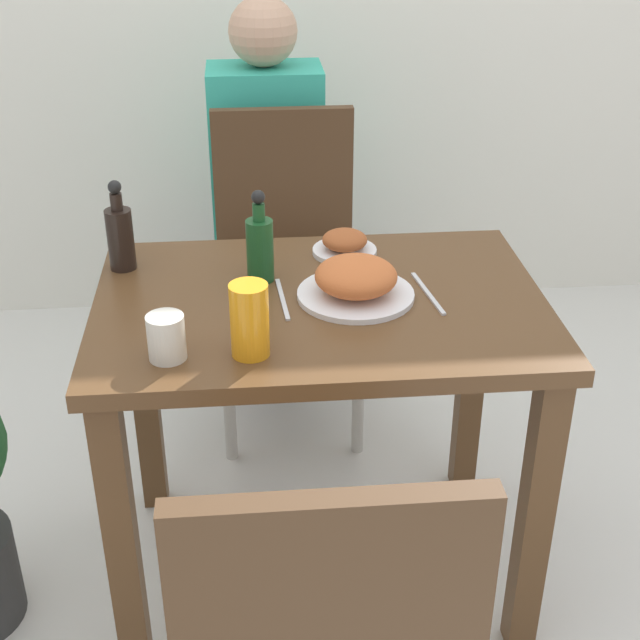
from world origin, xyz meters
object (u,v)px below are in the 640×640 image
(chair_far, at_px, (287,254))
(side_plate, at_px, (345,244))
(drink_cup, at_px, (166,337))
(person_figure, at_px, (268,193))
(condiment_bottle, at_px, (120,235))
(sauce_bottle, at_px, (260,246))
(juice_glass, at_px, (250,320))
(food_plate, at_px, (356,281))

(chair_far, xyz_separation_m, side_plate, (0.11, -0.49, 0.24))
(chair_far, relative_size, side_plate, 6.18)
(chair_far, relative_size, drink_cup, 10.45)
(side_plate, distance_m, person_figure, 0.83)
(condiment_bottle, bearing_deg, sauce_bottle, -16.06)
(drink_cup, xyz_separation_m, condiment_bottle, (-0.12, 0.40, 0.03))
(sauce_bottle, bearing_deg, side_plate, 31.44)
(person_figure, bearing_deg, chair_far, -82.74)
(drink_cup, xyz_separation_m, person_figure, (0.22, 1.23, -0.19))
(drink_cup, height_order, juice_glass, juice_glass)
(drink_cup, relative_size, person_figure, 0.07)
(food_plate, distance_m, condiment_bottle, 0.53)
(food_plate, relative_size, juice_glass, 1.72)
(food_plate, distance_m, drink_cup, 0.43)
(side_plate, distance_m, juice_glass, 0.48)
(side_plate, xyz_separation_m, juice_glass, (-0.22, -0.43, 0.05))
(food_plate, bearing_deg, condiment_bottle, 159.18)
(chair_far, distance_m, side_plate, 0.55)
(juice_glass, bearing_deg, person_figure, 86.61)
(juice_glass, xyz_separation_m, person_figure, (0.07, 1.23, -0.22))
(chair_far, height_order, person_figure, person_figure)
(drink_cup, bearing_deg, chair_far, 73.93)
(juice_glass, bearing_deg, condiment_bottle, 124.42)
(drink_cup, xyz_separation_m, juice_glass, (0.15, 0.00, 0.03))
(sauce_bottle, bearing_deg, chair_far, 81.98)
(juice_glass, height_order, person_figure, person_figure)
(chair_far, distance_m, drink_cup, 0.99)
(sauce_bottle, bearing_deg, juice_glass, -95.17)
(side_plate, relative_size, condiment_bottle, 0.72)
(juice_glass, distance_m, person_figure, 1.25)
(side_plate, bearing_deg, chair_far, 102.59)
(food_plate, bearing_deg, person_figure, 98.18)
(food_plate, bearing_deg, chair_far, 98.60)
(chair_far, bearing_deg, side_plate, -77.41)
(chair_far, distance_m, food_plate, 0.76)
(drink_cup, relative_size, sauce_bottle, 0.43)
(juice_glass, xyz_separation_m, condiment_bottle, (-0.27, 0.40, 0.01))
(food_plate, height_order, condiment_bottle, condiment_bottle)
(chair_far, relative_size, person_figure, 0.77)
(sauce_bottle, distance_m, person_figure, 0.95)
(food_plate, xyz_separation_m, juice_glass, (-0.22, -0.21, 0.03))
(chair_far, distance_m, person_figure, 0.33)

